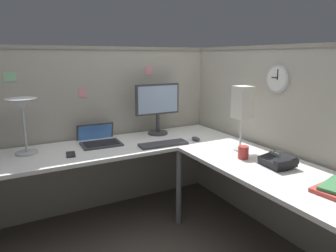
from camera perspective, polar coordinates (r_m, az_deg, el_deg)
ground_plane at (r=2.73m, az=0.69°, el=-20.05°), size 6.80×6.80×0.00m
cubicle_wall_back at (r=3.05m, az=-13.36°, el=-0.59°), size 2.57×0.12×1.58m
cubicle_wall_right at (r=2.73m, az=19.77°, el=-2.59°), size 0.12×2.37×1.58m
desk at (r=2.34m, az=-1.84°, el=-8.51°), size 2.35×2.15×0.73m
monitor at (r=2.98m, az=-1.96°, el=3.97°), size 0.46×0.20×0.50m
laptop at (r=2.81m, az=-12.93°, el=-2.52°), size 0.35×0.39×0.22m
keyboard at (r=2.66m, az=-0.89°, el=-3.40°), size 0.44×0.16×0.02m
computer_mouse at (r=2.81m, az=5.25°, el=-2.39°), size 0.06×0.10×0.03m
desk_lamp_dome at (r=2.60m, az=-25.74°, el=2.93°), size 0.24×0.24×0.44m
cell_phone at (r=2.52m, az=-17.83°, el=-5.11°), size 0.09×0.15×0.01m
office_phone at (r=2.28m, az=19.99°, el=-6.29°), size 0.21×0.22×0.11m
desk_lamp_paper at (r=2.51m, az=13.81°, el=3.98°), size 0.13×0.13×0.53m
coffee_mug at (r=2.38m, az=13.96°, el=-4.84°), size 0.08×0.08×0.10m
wall_clock at (r=2.60m, az=19.98°, el=8.34°), size 0.04×0.22×0.22m
pinned_note_leftmost at (r=2.91m, az=-15.71°, el=6.05°), size 0.07×0.00×0.09m
pinned_note_middle at (r=2.82m, az=-27.56°, el=8.21°), size 0.09×0.00×0.08m
pinned_note_rightmost at (r=3.11m, az=-3.63°, el=10.35°), size 0.08×0.00×0.09m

